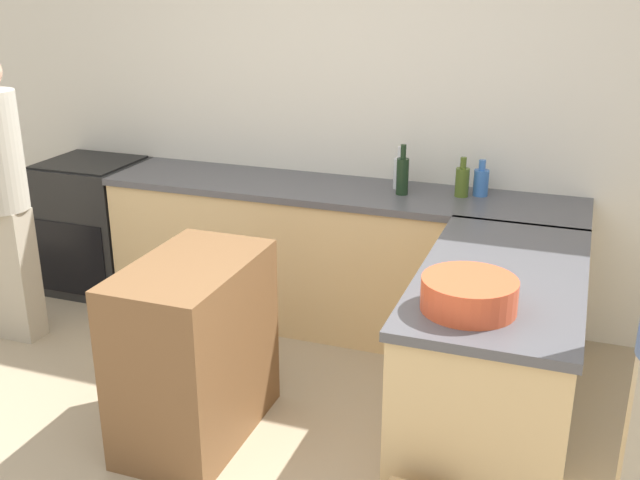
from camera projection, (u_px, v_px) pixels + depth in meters
name	position (u px, v px, depth m)	size (l,w,h in m)	color
wall_back	(355.00, 100.00, 4.52)	(8.00, 0.06, 2.70)	silver
counter_back	(337.00, 258.00, 4.55)	(2.84, 0.61, 0.88)	#D6B27A
counter_peninsula	(495.00, 364.00, 3.33)	(0.69, 1.42, 0.88)	#D6B27A
range_oven	(95.00, 225.00, 5.10)	(0.63, 0.59, 0.90)	black
island_table	(195.00, 351.00, 3.46)	(0.49, 0.83, 0.87)	brown
mixing_bowl	(469.00, 294.00, 2.81)	(0.36, 0.36, 0.13)	#DB512D
wine_bottle_dark	(403.00, 175.00, 4.23)	(0.07, 0.07, 0.29)	black
water_bottle_blue	(481.00, 181.00, 4.22)	(0.09, 0.09, 0.21)	#386BB7
vinegar_bottle_clear	(400.00, 172.00, 4.35)	(0.07, 0.07, 0.25)	silver
olive_oil_bottle	(462.00, 181.00, 4.20)	(0.08, 0.08, 0.23)	#475B1E
person_by_range	(0.00, 189.00, 4.23)	(0.30, 0.30, 1.68)	#ADA38E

